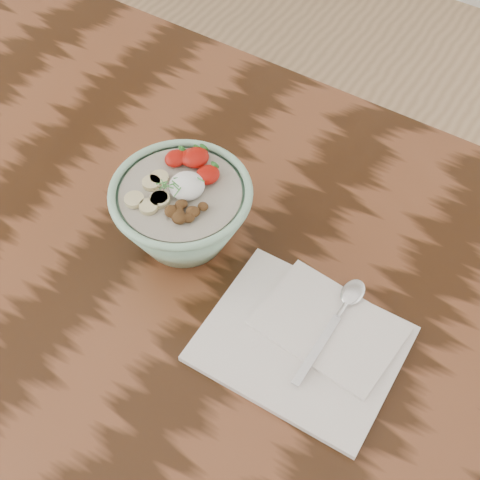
{
  "coord_description": "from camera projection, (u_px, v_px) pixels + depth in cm",
  "views": [
    {
      "loc": [
        46.62,
        -42.98,
        154.47
      ],
      "look_at": [
        19.56,
        -0.24,
        86.69
      ],
      "focal_mm": 50.0,
      "sensor_mm": 36.0,
      "label": 1
    }
  ],
  "objects": [
    {
      "name": "spoon",
      "position": [
        344.0,
        306.0,
        0.9
      ],
      "size": [
        3.1,
        18.35,
        0.96
      ],
      "rotation": [
        0.0,
        0.0,
        -0.0
      ],
      "color": "silver",
      "rests_on": "napkin"
    },
    {
      "name": "breakfast_bowl",
      "position": [
        183.0,
        211.0,
        0.94
      ],
      "size": [
        19.82,
        19.82,
        12.97
      ],
      "rotation": [
        0.0,
        0.0,
        0.29
      ],
      "color": "#92C4A3",
      "rests_on": "table"
    },
    {
      "name": "table",
      "position": [
        139.0,
        265.0,
        1.08
      ],
      "size": [
        160.0,
        90.0,
        75.0
      ],
      "color": "black",
      "rests_on": "ground"
    },
    {
      "name": "napkin",
      "position": [
        307.0,
        340.0,
        0.88
      ],
      "size": [
        25.72,
        21.46,
        1.56
      ],
      "rotation": [
        0.0,
        0.0,
        0.02
      ],
      "color": "white",
      "rests_on": "table"
    }
  ]
}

